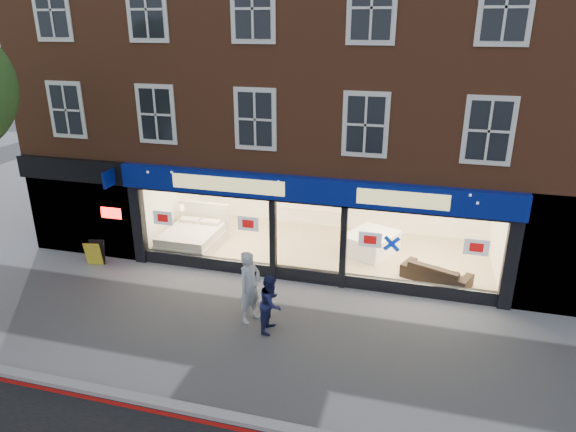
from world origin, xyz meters
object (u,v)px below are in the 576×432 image
at_px(a_board, 95,253).
at_px(pedestrian_blue, 271,303).
at_px(mattress_stack, 371,243).
at_px(sofa, 436,272).
at_px(display_bed, 193,237).
at_px(pedestrian_grey, 250,287).

xyz_separation_m(a_board, pedestrian_blue, (6.49, -2.06, 0.36)).
relative_size(mattress_stack, sofa, 1.06).
bearing_deg(display_bed, a_board, -141.82).
xyz_separation_m(sofa, a_board, (-10.48, -1.51, 0.01)).
relative_size(a_board, pedestrian_grey, 0.42).
distance_m(a_board, pedestrian_blue, 6.82).
height_order(a_board, pedestrian_grey, pedestrian_grey).
distance_m(sofa, a_board, 10.59).
height_order(mattress_stack, pedestrian_blue, pedestrian_blue).
distance_m(a_board, pedestrian_grey, 6.12).
bearing_deg(mattress_stack, pedestrian_blue, -110.18).
distance_m(display_bed, pedestrian_grey, 5.03).
distance_m(display_bed, mattress_stack, 6.01).
xyz_separation_m(display_bed, mattress_stack, (5.90, 1.12, -0.02)).
relative_size(sofa, a_board, 2.47).
bearing_deg(sofa, pedestrian_grey, 57.67).
height_order(a_board, pedestrian_blue, pedestrian_blue).
relative_size(sofa, pedestrian_blue, 1.31).
bearing_deg(mattress_stack, pedestrian_grey, -117.76).
bearing_deg(mattress_stack, a_board, -159.92).
distance_m(pedestrian_grey, pedestrian_blue, 0.75).
bearing_deg(a_board, pedestrian_grey, -27.51).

